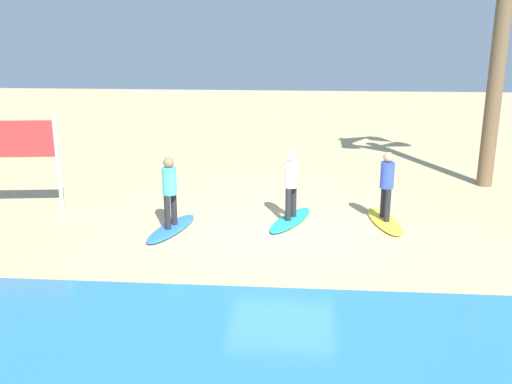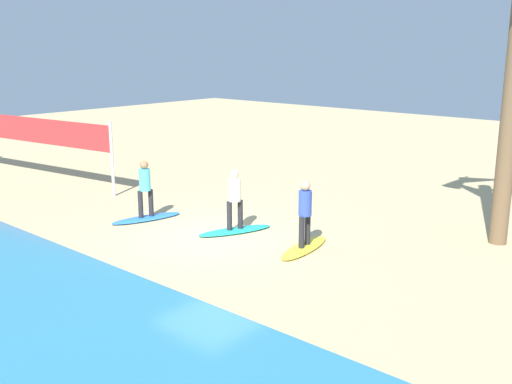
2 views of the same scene
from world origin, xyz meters
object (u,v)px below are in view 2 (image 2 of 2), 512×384
(surfboard_teal, at_px, (235,231))
(volleyball_net, at_px, (25,132))
(surfer_blue, at_px, (145,185))
(surfer_teal, at_px, (235,195))
(surfboard_blue, at_px, (146,218))
(surfboard_yellow, at_px, (304,248))
(surfer_yellow, at_px, (305,209))

(surfboard_teal, xyz_separation_m, volleyball_net, (10.23, 0.36, 1.74))
(surfer_blue, relative_size, volleyball_net, 0.18)
(surfer_teal, height_order, surfboard_blue, surfer_teal)
(surfboard_yellow, bearing_deg, volleyball_net, -97.37)
(surfer_yellow, bearing_deg, surfboard_teal, 2.77)
(volleyball_net, bearing_deg, surfer_yellow, -177.86)
(surfer_yellow, distance_m, surfboard_teal, 2.45)
(surfer_yellow, height_order, surfboard_teal, surfer_yellow)
(surfboard_yellow, relative_size, surfer_blue, 1.28)
(surfboard_teal, xyz_separation_m, surfboard_blue, (2.73, 0.82, 0.00))
(surfer_yellow, distance_m, surfer_blue, 5.06)
(surfboard_teal, bearing_deg, surfer_teal, -68.08)
(surfboard_teal, xyz_separation_m, surfer_teal, (0.00, 0.00, 0.99))
(surfer_yellow, bearing_deg, surfer_teal, 2.77)
(surfboard_yellow, height_order, volleyball_net, volleyball_net)
(surfboard_teal, distance_m, volleyball_net, 10.38)
(surfboard_teal, relative_size, volleyball_net, 0.23)
(surfer_blue, bearing_deg, surfboard_teal, -163.25)
(surfer_teal, relative_size, surfer_blue, 1.00)
(surfer_teal, xyz_separation_m, surfer_blue, (2.73, 0.82, 0.00))
(surfboard_yellow, relative_size, surfboard_teal, 1.00)
(volleyball_net, bearing_deg, surfer_blue, 176.44)
(surfer_yellow, bearing_deg, volleyball_net, 2.14)
(surfboard_teal, height_order, surfer_blue, surfer_blue)
(surfboard_teal, bearing_deg, surfer_yellow, 114.69)
(surfer_blue, bearing_deg, surfer_teal, -163.25)
(surfboard_yellow, xyz_separation_m, surfer_blue, (4.97, 0.93, 0.99))
(surfer_blue, bearing_deg, surfer_yellow, -169.40)
(surfer_blue, bearing_deg, surfboard_blue, -90.00)
(surfboard_yellow, height_order, surfboard_teal, same)
(surfer_teal, height_order, surfer_blue, same)
(surfer_teal, height_order, volleyball_net, volleyball_net)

